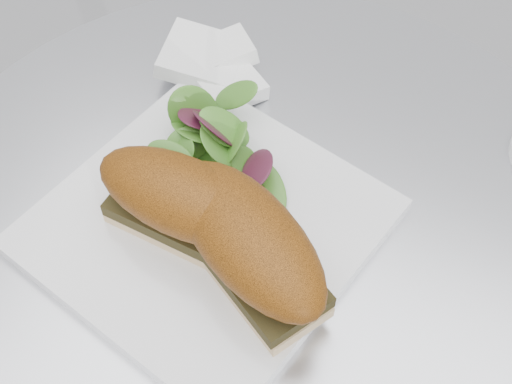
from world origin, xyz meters
TOP-DOWN VIEW (x-y plane):
  - table at (0.00, 0.00)m, footprint 0.70×0.70m
  - plate at (-0.04, -0.02)m, footprint 0.33×0.33m
  - sandwich_left at (-0.06, -0.04)m, footprint 0.17×0.09m
  - sandwich_right at (0.01, -0.05)m, footprint 0.19×0.16m
  - salad at (-0.06, 0.05)m, footprint 0.13×0.13m
  - napkin at (-0.12, 0.16)m, footprint 0.12×0.12m

SIDE VIEW (x-z plane):
  - table at x=0.00m, z-range 0.12..0.85m
  - plate at x=-0.04m, z-range 0.73..0.75m
  - napkin at x=-0.12m, z-range 0.73..0.75m
  - salad at x=-0.06m, z-range 0.75..0.80m
  - sandwich_left at x=-0.06m, z-range 0.75..0.83m
  - sandwich_right at x=0.01m, z-range 0.75..0.83m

